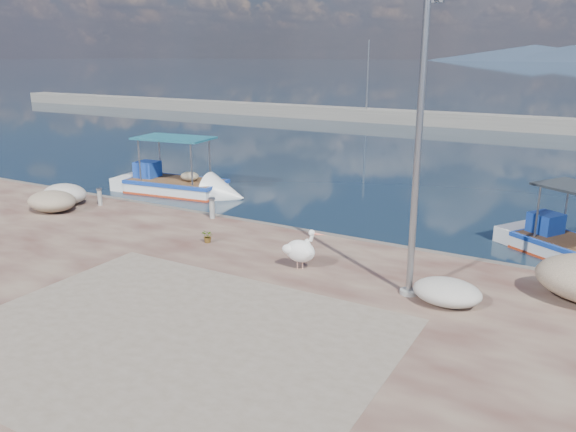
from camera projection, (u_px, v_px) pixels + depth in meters
The scene contains 13 objects.
ground at pixel (217, 298), 14.80m from camera, with size 1400.00×1400.00×0.00m, color #162635.
quay at pixel (9, 410), 9.73m from camera, with size 44.00×22.00×0.50m, color #44201D.
quay_patch at pixel (168, 338), 11.68m from camera, with size 9.00×7.00×0.01m, color gray.
breakwater at pixel (497, 122), 48.03m from camera, with size 120.00×2.20×7.50m.
boat_left at pixel (175, 188), 26.03m from camera, with size 6.47×2.79×3.02m.
pelican at pixel (301, 250), 15.31m from camera, with size 1.18×0.85×1.14m.
lamp_post at pixel (417, 162), 12.95m from camera, with size 0.44×0.96×7.00m.
bollard_near at pixel (212, 207), 20.10m from camera, with size 0.25×0.25×0.75m.
bollard_far at pixel (100, 196), 21.85m from camera, with size 0.22×0.22×0.68m.
potted_plant at pixel (208, 236), 17.55m from camera, with size 0.38×0.33×0.42m, color #33722D.
net_pile_d at pixel (447, 292), 13.20m from camera, with size 1.61×1.21×0.60m, color beige.
net_pile_b at pixel (52, 201), 21.05m from camera, with size 1.96×1.53×0.76m, color #C5AB92.
net_pile_a at pixel (65, 194), 22.10m from camera, with size 1.92×1.40×0.79m, color beige.
Camera 1 is at (8.38, -10.91, 6.18)m, focal length 35.00 mm.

